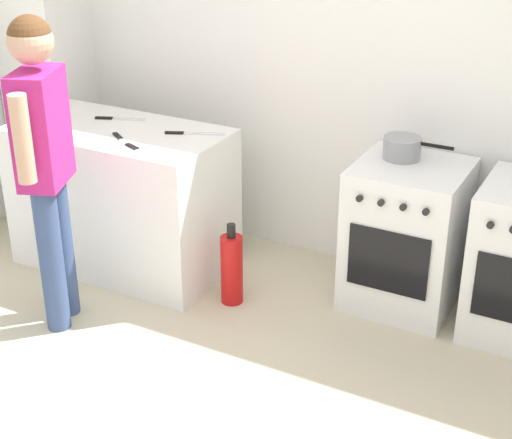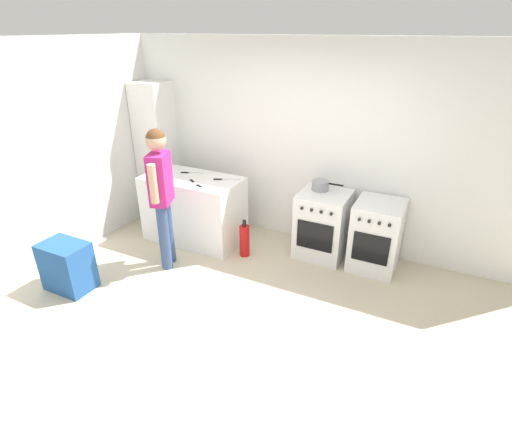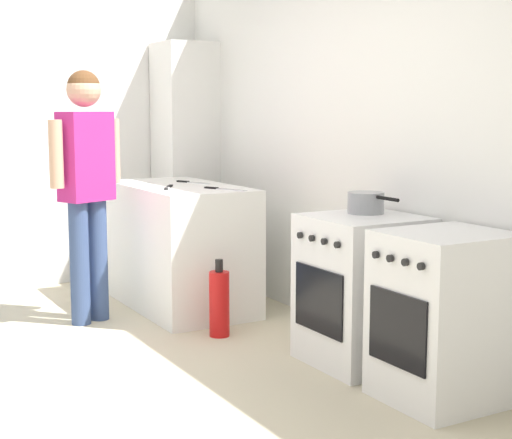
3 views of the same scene
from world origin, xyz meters
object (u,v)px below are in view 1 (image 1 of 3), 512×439
knife_bread (192,133)px  knife_paring (119,138)px  person (43,148)px  oven_left (406,235)px  knife_carving (141,152)px  fire_extinguisher (232,269)px  knife_chef (118,119)px  larder_cabinet (48,74)px  pot (402,148)px

knife_bread → knife_paring: bearing=-141.2°
knife_bread → person: size_ratio=0.19×
oven_left → knife_paring: 1.73m
knife_carving → fire_extinguisher: size_ratio=0.63×
knife_chef → larder_cabinet: bearing=158.4°
oven_left → pot: bearing=138.3°
oven_left → knife_bread: knife_bread is taller
knife_bread → fire_extinguisher: (0.39, -0.23, -0.69)m
knife_paring → knife_bread: size_ratio=0.57×
oven_left → knife_bread: 1.37m
larder_cabinet → pot: bearing=-0.5°
knife_paring → knife_chef: size_ratio=0.63×
knife_chef → knife_carving: size_ratio=0.94×
knife_carving → knife_paring: bearing=153.0°
knife_carving → person: bearing=-120.6°
oven_left → fire_extinguisher: 1.01m
knife_chef → knife_carving: (0.47, -0.40, -0.00)m
pot → knife_paring: pot is taller
oven_left → knife_carving: knife_carving is taller
knife_bread → fire_extinguisher: knife_bread is taller
knife_paring → fire_extinguisher: 0.99m
pot → knife_carving: bearing=-150.4°
fire_extinguisher → larder_cabinet: size_ratio=0.25×
fire_extinguisher → oven_left: bearing=28.8°
pot → knife_bread: 1.21m
oven_left → person: bearing=-145.9°
knife_chef → person: 0.89m
knife_paring → pot: bearing=21.4°
oven_left → person: person is taller
knife_chef → knife_carving: 0.62m
pot → fire_extinguisher: size_ratio=0.78×
oven_left → fire_extinguisher: bearing=-151.2°
pot → person: 1.93m
fire_extinguisher → person: bearing=-140.5°
knife_carving → oven_left: bearing=25.2°
pot → person: bearing=-142.5°
knife_chef → knife_bread: 0.55m
pot → larder_cabinet: larder_cabinet is taller
larder_cabinet → knife_carving: bearing=-29.3°
knife_chef → larder_cabinet: size_ratio=0.15×
knife_chef → larder_cabinet: (-0.84, 0.33, 0.10)m
larder_cabinet → knife_paring: bearing=-29.9°
knife_carving → person: size_ratio=0.19×
knife_paring → fire_extinguisher: knife_paring is taller
knife_chef → person: size_ratio=0.18×
pot → knife_paring: (-1.50, -0.59, -0.01)m
knife_paring → oven_left: bearing=17.8°
knife_bread → fire_extinguisher: size_ratio=0.66×
fire_extinguisher → larder_cabinet: bearing=162.0°
knife_paring → person: person is taller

